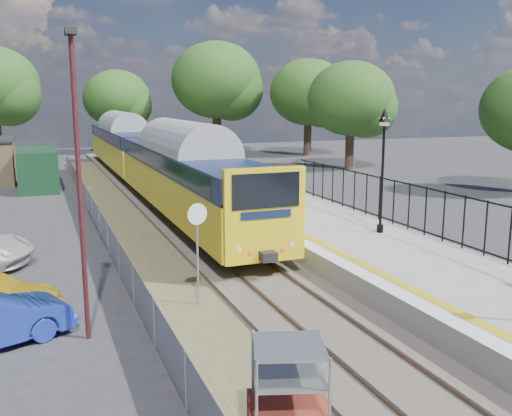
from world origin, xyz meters
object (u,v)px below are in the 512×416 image
brick_plinth (289,407)px  speed_sign (197,236)px  victorian_lamp_north (384,141)px  train (146,154)px  carpark_lamp (79,170)px

brick_plinth → speed_sign: size_ratio=0.70×
brick_plinth → victorian_lamp_north: bearing=50.6°
victorian_lamp_north → brick_plinth: size_ratio=2.21×
train → carpark_lamp: size_ratio=5.53×
speed_sign → carpark_lamp: size_ratio=0.41×
victorian_lamp_north → speed_sign: victorian_lamp_north is taller
speed_sign → brick_plinth: bearing=-107.6°
speed_sign → train: bearing=70.1°
carpark_lamp → brick_plinth: bearing=-67.7°
victorian_lamp_north → brick_plinth: bearing=-129.4°
train → brick_plinth: bearing=-96.0°
victorian_lamp_north → speed_sign: (-7.80, -2.75, -2.24)m
train → carpark_lamp: bearing=-103.9°
carpark_lamp → speed_sign: bearing=20.1°
victorian_lamp_north → carpark_lamp: (-10.94, -3.89, -0.11)m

